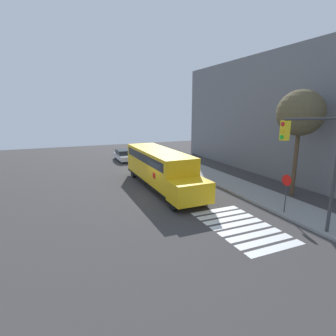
% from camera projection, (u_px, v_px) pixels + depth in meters
% --- Properties ---
extents(ground_plane, '(60.00, 60.00, 0.00)m').
position_uv_depth(ground_plane, '(161.00, 196.00, 18.97)').
color(ground_plane, '#3A3838').
extents(sidewalk_strip, '(44.00, 3.00, 0.15)m').
position_uv_depth(sidewalk_strip, '(235.00, 185.00, 21.46)').
color(sidewalk_strip, gray).
rests_on(sidewalk_strip, ground).
extents(building_backdrop, '(32.00, 4.00, 11.14)m').
position_uv_depth(building_backdrop, '(299.00, 116.00, 22.77)').
color(building_backdrop, slate).
rests_on(building_backdrop, ground).
extents(crosswalk_stripes, '(5.40, 3.20, 0.01)m').
position_uv_depth(crosswalk_stripes, '(241.00, 226.00, 13.97)').
color(crosswalk_stripes, white).
rests_on(crosswalk_stripes, ground).
extents(school_bus, '(11.11, 2.57, 2.96)m').
position_uv_depth(school_bus, '(160.00, 166.00, 20.76)').
color(school_bus, yellow).
rests_on(school_bus, ground).
extents(parked_car, '(4.21, 1.81, 1.28)m').
position_uv_depth(parked_car, '(124.00, 155.00, 32.06)').
color(parked_car, silver).
rests_on(parked_car, ground).
extents(stop_sign, '(0.66, 0.10, 2.45)m').
position_uv_depth(stop_sign, '(286.00, 189.00, 15.19)').
color(stop_sign, '#38383A').
rests_on(stop_sign, ground).
extents(traffic_light, '(0.28, 3.70, 5.96)m').
position_uv_depth(traffic_light, '(320.00, 158.00, 11.82)').
color(traffic_light, '#38383A').
rests_on(traffic_light, ground).
extents(tree_near_sidewalk, '(3.14, 3.14, 7.45)m').
position_uv_depth(tree_near_sidewalk, '(300.00, 114.00, 17.85)').
color(tree_near_sidewalk, brown).
rests_on(tree_near_sidewalk, ground).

